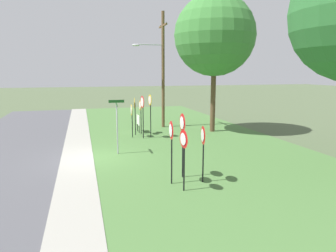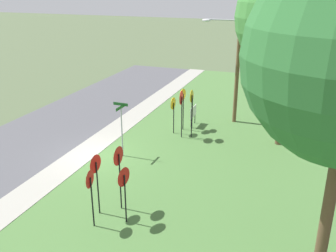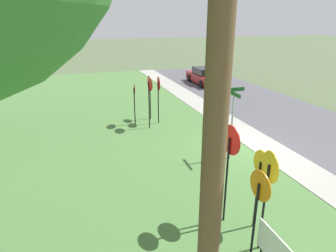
{
  "view_description": "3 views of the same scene",
  "coord_description": "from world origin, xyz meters",
  "views": [
    {
      "loc": [
        15.54,
        -0.44,
        4.39
      ],
      "look_at": [
        0.02,
        3.99,
        1.52
      ],
      "focal_mm": 32.47,
      "sensor_mm": 36.0,
      "label": 1
    },
    {
      "loc": [
        15.65,
        9.79,
        8.59
      ],
      "look_at": [
        -1.21,
        3.59,
        1.75
      ],
      "focal_mm": 40.51,
      "sensor_mm": 36.0,
      "label": 2
    },
    {
      "loc": [
        -10.12,
        7.04,
        5.36
      ],
      "look_at": [
        -0.01,
        3.77,
        1.53
      ],
      "focal_mm": 31.78,
      "sensor_mm": 36.0,
      "label": 3
    }
  ],
  "objects": [
    {
      "name": "ground_plane",
      "position": [
        0.0,
        0.0,
        0.0
      ],
      "size": [
        160.0,
        160.0,
        0.0
      ],
      "primitive_type": "plane",
      "color": "#4C5B3D"
    },
    {
      "name": "sidewalk_strip",
      "position": [
        0.0,
        -0.8,
        0.03
      ],
      "size": [
        44.0,
        1.6,
        0.06
      ],
      "primitive_type": "cube",
      "color": "#99968C",
      "rests_on": "ground_plane"
    },
    {
      "name": "grass_median",
      "position": [
        0.0,
        6.0,
        0.02
      ],
      "size": [
        44.0,
        12.0,
        0.04
      ],
      "primitive_type": "cube",
      "color": "#477038",
      "rests_on": "ground_plane"
    },
    {
      "name": "stop_sign_near_left",
      "position": [
        -3.97,
        3.38,
        2.12
      ],
      "size": [
        0.79,
        0.11,
        2.82
      ],
      "rotation": [
        0.0,
        0.0,
        0.08
      ],
      "color": "black",
      "rests_on": "grass_median"
    },
    {
      "name": "stop_sign_near_right",
      "position": [
        -4.44,
        2.73,
        1.66
      ],
      "size": [
        0.72,
        0.11,
        2.23
      ],
      "rotation": [
        0.0,
        0.0,
        -0.06
      ],
      "color": "black",
      "rests_on": "grass_median"
    },
    {
      "name": "stop_sign_far_left",
      "position": [
        -5.2,
        3.07,
        1.93
      ],
      "size": [
        0.73,
        0.15,
        2.59
      ],
      "rotation": [
        0.0,
        0.0,
        -0.17
      ],
      "color": "black",
      "rests_on": "grass_median"
    },
    {
      "name": "stop_sign_far_center",
      "position": [
        -4.14,
        3.93,
        2.13
      ],
      "size": [
        0.7,
        0.11,
        2.88
      ],
      "rotation": [
        0.0,
        0.0,
        0.07
      ],
      "color": "black",
      "rests_on": "grass_median"
    },
    {
      "name": "stop_sign_far_right",
      "position": [
        -5.56,
        3.55,
        1.75
      ],
      "size": [
        0.68,
        0.1,
        2.38
      ],
      "rotation": [
        0.0,
        0.0,
        0.04
      ],
      "color": "black",
      "rests_on": "grass_median"
    },
    {
      "name": "yield_sign_near_left",
      "position": [
        4.58,
        2.8,
        1.92
      ],
      "size": [
        0.73,
        0.11,
        2.52
      ],
      "rotation": [
        0.0,
        0.0,
        -0.06
      ],
      "color": "black",
      "rests_on": "grass_median"
    },
    {
      "name": "yield_sign_near_right",
      "position": [
        5.4,
        3.03,
        1.75
      ],
      "size": [
        0.68,
        0.12,
        2.31
      ],
      "rotation": [
        0.0,
        0.0,
        0.11
      ],
      "color": "black",
      "rests_on": "grass_median"
    },
    {
      "name": "yield_sign_far_left",
      "position": [
        3.98,
        3.46,
        2.07
      ],
      "size": [
        0.77,
        0.1,
        2.71
      ],
      "rotation": [
        0.0,
        0.0,
        -0.03
      ],
      "color": "black",
      "rests_on": "grass_median"
    },
    {
      "name": "yield_sign_far_right",
      "position": [
        4.75,
        4.05,
        1.74
      ],
      "size": [
        0.73,
        0.15,
        2.29
      ],
      "rotation": [
        0.0,
        0.0,
        -0.16
      ],
      "color": "black",
      "rests_on": "grass_median"
    },
    {
      "name": "street_name_post",
      "position": [
        -0.5,
        1.32,
        1.78
      ],
      "size": [
        0.96,
        0.82,
        2.91
      ],
      "rotation": [
        0.0,
        0.0,
        -0.03
      ],
      "color": "#9EA0A8",
      "rests_on": "grass_median"
    },
    {
      "name": "utility_pole",
      "position": [
        -7.74,
        5.64,
        4.85
      ],
      "size": [
        2.1,
        2.51,
        8.91
      ],
      "color": "brown",
      "rests_on": "grass_median"
    },
    {
      "name": "notice_board",
      "position": [
        -6.14,
        3.47,
        0.87
      ],
      "size": [
        1.1,
        0.07,
        1.25
      ],
      "rotation": [
        0.0,
        0.0,
        -0.02
      ],
      "color": "black",
      "rests_on": "grass_median"
    },
    {
      "name": "oak_tree_left",
      "position": [
        -4.96,
        8.85,
        6.94
      ],
      "size": [
        5.75,
        5.75,
        9.79
      ],
      "color": "brown",
      "rests_on": "grass_median"
    }
  ]
}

